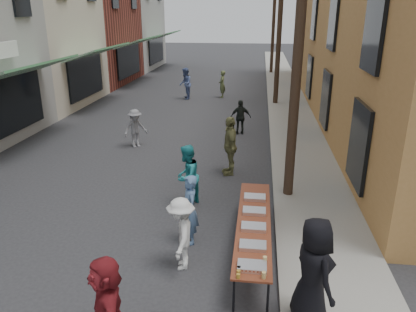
% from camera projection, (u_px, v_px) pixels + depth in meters
% --- Properties ---
extents(ground, '(120.00, 120.00, 0.00)m').
position_uv_depth(ground, '(101.00, 243.00, 9.11)').
color(ground, '#28282B').
rests_on(ground, ground).
extents(sidewalk, '(2.20, 60.00, 0.10)m').
position_uv_depth(sidewalk, '(288.00, 104.00, 22.51)').
color(sidewalk, gray).
rests_on(sidewalk, ground).
extents(storefront_row, '(8.00, 37.00, 9.00)m').
position_uv_depth(storefront_row, '(23.00, 26.00, 22.87)').
color(storefront_row, maroon).
rests_on(storefront_row, ground).
extents(utility_pole_near, '(0.26, 0.26, 9.00)m').
position_uv_depth(utility_pole_near, '(300.00, 29.00, 9.88)').
color(utility_pole_near, '#2D2116').
rests_on(utility_pole_near, ground).
extents(utility_pole_mid, '(0.26, 0.26, 9.00)m').
position_uv_depth(utility_pole_mid, '(280.00, 19.00, 21.09)').
color(utility_pole_mid, '#2D2116').
rests_on(utility_pole_mid, ground).
extents(utility_pole_far, '(0.26, 0.26, 9.00)m').
position_uv_depth(utility_pole_far, '(274.00, 16.00, 32.29)').
color(utility_pole_far, '#2D2116').
rests_on(utility_pole_far, ground).
extents(serving_table, '(0.70, 4.00, 0.75)m').
position_uv_depth(serving_table, '(254.00, 223.00, 8.52)').
color(serving_table, '#5E2B16').
rests_on(serving_table, ground).
extents(catering_tray_sausage, '(0.50, 0.33, 0.08)m').
position_uv_depth(catering_tray_sausage, '(252.00, 266.00, 6.95)').
color(catering_tray_sausage, maroon).
rests_on(catering_tray_sausage, serving_table).
extents(catering_tray_foil_b, '(0.50, 0.33, 0.08)m').
position_uv_depth(catering_tray_foil_b, '(253.00, 246.00, 7.56)').
color(catering_tray_foil_b, '#B2B2B7').
rests_on(catering_tray_foil_b, serving_table).
extents(catering_tray_buns, '(0.50, 0.33, 0.08)m').
position_uv_depth(catering_tray_buns, '(254.00, 227.00, 8.22)').
color(catering_tray_buns, tan).
rests_on(catering_tray_buns, serving_table).
extents(catering_tray_foil_d, '(0.50, 0.33, 0.08)m').
position_uv_depth(catering_tray_foil_d, '(254.00, 211.00, 8.87)').
color(catering_tray_foil_d, '#B2B2B7').
rests_on(catering_tray_foil_d, serving_table).
extents(catering_tray_buns_end, '(0.50, 0.33, 0.08)m').
position_uv_depth(catering_tray_buns_end, '(255.00, 197.00, 9.52)').
color(catering_tray_buns_end, tan).
rests_on(catering_tray_buns_end, serving_table).
extents(condiment_jar_a, '(0.07, 0.07, 0.08)m').
position_uv_depth(condiment_jar_a, '(238.00, 276.00, 6.70)').
color(condiment_jar_a, '#A57F26').
rests_on(condiment_jar_a, serving_table).
extents(condiment_jar_b, '(0.07, 0.07, 0.08)m').
position_uv_depth(condiment_jar_b, '(239.00, 272.00, 6.79)').
color(condiment_jar_b, '#A57F26').
rests_on(condiment_jar_b, serving_table).
extents(condiment_jar_c, '(0.07, 0.07, 0.08)m').
position_uv_depth(condiment_jar_c, '(239.00, 269.00, 6.89)').
color(condiment_jar_c, '#A57F26').
rests_on(condiment_jar_c, serving_table).
extents(cup_stack, '(0.08, 0.08, 0.12)m').
position_uv_depth(cup_stack, '(264.00, 275.00, 6.69)').
color(cup_stack, tan).
rests_on(cup_stack, serving_table).
extents(guest_front_b, '(0.57, 0.68, 1.60)m').
position_uv_depth(guest_front_b, '(190.00, 210.00, 8.91)').
color(guest_front_b, '#4F6F9A').
rests_on(guest_front_b, ground).
extents(guest_front_c, '(0.84, 0.97, 1.70)m').
position_uv_depth(guest_front_c, '(187.00, 176.00, 10.58)').
color(guest_front_c, teal).
rests_on(guest_front_c, ground).
extents(guest_front_d, '(0.67, 1.04, 1.52)m').
position_uv_depth(guest_front_d, '(181.00, 234.00, 8.02)').
color(guest_front_d, silver).
rests_on(guest_front_d, ground).
extents(guest_front_e, '(0.70, 1.18, 1.87)m').
position_uv_depth(guest_front_e, '(230.00, 146.00, 12.70)').
color(guest_front_e, olive).
rests_on(guest_front_e, ground).
extents(guest_queue_back, '(1.12, 1.57, 1.64)m').
position_uv_depth(guest_queue_back, '(107.00, 306.00, 5.98)').
color(guest_queue_back, maroon).
rests_on(guest_queue_back, ground).
extents(server, '(0.91, 1.07, 1.87)m').
position_uv_depth(server, '(313.00, 272.00, 6.39)').
color(server, black).
rests_on(server, sidewalk).
extents(passerby_left, '(1.06, 1.04, 1.46)m').
position_uv_depth(passerby_left, '(135.00, 128.00, 15.33)').
color(passerby_left, slate).
rests_on(passerby_left, ground).
extents(passerby_mid, '(0.89, 0.47, 1.46)m').
position_uv_depth(passerby_mid, '(241.00, 117.00, 16.94)').
color(passerby_mid, black).
rests_on(passerby_mid, ground).
extents(passerby_right, '(0.40, 0.60, 1.60)m').
position_uv_depth(passerby_right, '(222.00, 84.00, 24.13)').
color(passerby_right, '#56653A').
rests_on(passerby_right, ground).
extents(passerby_far, '(0.82, 0.98, 1.83)m').
position_uv_depth(passerby_far, '(185.00, 84.00, 23.65)').
color(passerby_far, '#51659E').
rests_on(passerby_far, ground).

